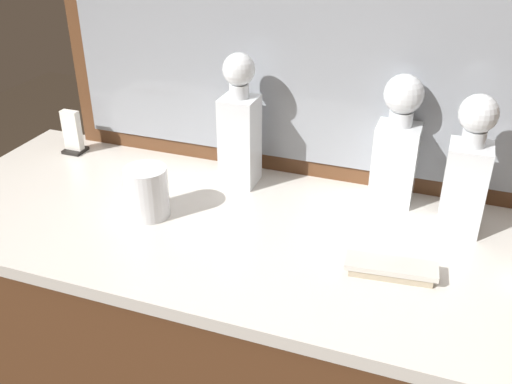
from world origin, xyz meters
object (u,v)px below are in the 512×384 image
Objects in this scene: crystal_decanter_far_right at (466,178)px; silver_brush_far_right at (391,269)px; crystal_decanter_rear at (240,133)px; napkin_holder at (73,135)px; crystal_decanter_front at (396,152)px; crystal_tumbler_right at (147,194)px.

silver_brush_far_right is at bearing -116.51° from crystal_decanter_far_right.
crystal_decanter_rear is at bearing 147.79° from silver_brush_far_right.
silver_brush_far_right is 0.87m from napkin_holder.
silver_brush_far_right is at bearing -81.73° from crystal_decanter_front.
crystal_decanter_rear reaches higher than crystal_decanter_front.
crystal_decanter_far_right is 1.00× the size of crystal_decanter_front.
crystal_decanter_rear is 0.34m from crystal_decanter_front.
crystal_decanter_far_right reaches higher than crystal_tumbler_right.
napkin_holder is at bearing 147.57° from crystal_tumbler_right.
crystal_decanter_rear reaches higher than crystal_tumbler_right.
crystal_tumbler_right is (-0.46, -0.24, -0.06)m from crystal_decanter_front.
crystal_decanter_rear is 2.81× the size of crystal_tumbler_right.
crystal_decanter_front reaches higher than silver_brush_far_right.
crystal_tumbler_right is at bearing 175.86° from silver_brush_far_right.
crystal_decanter_far_right is 2.61× the size of crystal_tumbler_right.
silver_brush_far_right is at bearing -4.14° from crystal_tumbler_right.
crystal_decanter_far_right is 0.94m from napkin_holder.
napkin_holder reaches higher than silver_brush_far_right.
silver_brush_far_right is (0.04, -0.28, -0.10)m from crystal_decanter_front.
crystal_decanter_front is at bearing 2.23° from napkin_holder.
crystal_decanter_far_right is at bearing -28.49° from crystal_decanter_front.
crystal_decanter_front is 0.30m from silver_brush_far_right.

